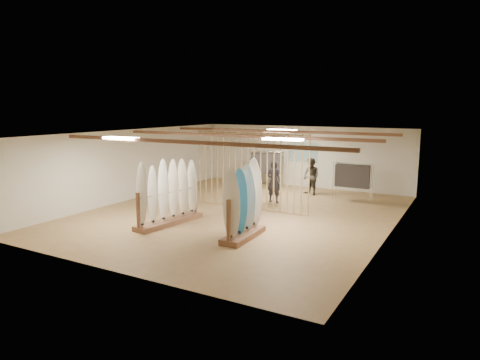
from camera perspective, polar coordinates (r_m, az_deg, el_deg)
The scene contains 16 objects.
floor at distance 14.94m, azimuth 0.00°, elevation -4.54°, with size 12.00×12.00×0.00m, color #A37E4F.
ceiling at distance 14.50m, azimuth 0.00°, elevation 6.24°, with size 12.00×12.00×0.00m, color gray.
wall_back at distance 20.06m, azimuth 8.40°, elevation 3.11°, with size 12.00×12.00×0.00m, color silver.
wall_front at distance 9.95m, azimuth -17.13°, elevation -3.99°, with size 12.00×12.00×0.00m, color silver.
wall_left at distance 17.61m, azimuth -14.36°, elevation 1.99°, with size 12.00×12.00×0.00m, color silver.
wall_right at distance 13.01m, azimuth 19.61°, elevation -0.96°, with size 12.00×12.00×0.00m, color silver.
ceiling_slats at distance 14.51m, azimuth 0.00°, elevation 5.93°, with size 9.50×6.12×0.10m, color brown.
light_panels at distance 14.50m, azimuth 0.00°, elevation 6.01°, with size 1.20×0.35×0.06m, color white.
bamboo_partition at distance 15.35m, azimuth 1.46°, elevation 1.18°, with size 4.45×0.05×2.78m.
poster at distance 20.02m, azimuth 8.39°, elevation 3.67°, with size 1.40×0.03×0.90m, color teal.
rack_left at distance 13.70m, azimuth -9.48°, elevation -3.00°, with size 0.93×2.58×2.04m.
rack_right at distance 12.09m, azimuth 0.45°, elevation -4.44°, with size 0.66×1.86×2.14m.
clothing_rack_a at distance 20.02m, azimuth 3.54°, elevation 2.26°, with size 1.48×0.92×1.66m.
clothing_rack_b at distance 17.28m, azimuth 14.82°, elevation 0.52°, with size 1.45×0.38×1.55m.
shopper_a at distance 16.59m, azimuth 4.55°, elevation 0.14°, with size 0.68×0.46×1.85m, color #24232A.
shopper_b at distance 18.21m, azimuth 9.47°, elevation 0.79°, with size 0.86×0.67×1.78m, color #333127.
Camera 1 is at (7.05, -12.64, 3.70)m, focal length 32.00 mm.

